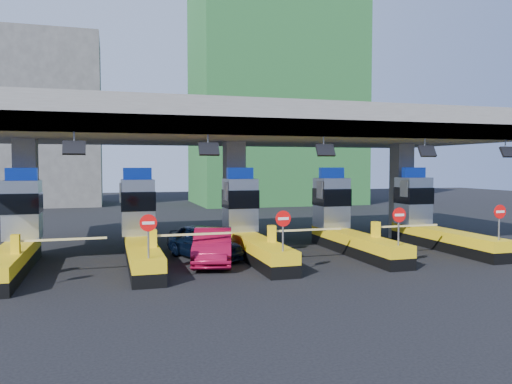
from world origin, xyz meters
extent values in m
plane|color=black|center=(0.00, 0.00, 0.00)|extent=(120.00, 120.00, 0.00)
cube|color=slate|center=(0.00, 3.00, 6.25)|extent=(28.00, 12.00, 1.50)
cube|color=#4C4C49|center=(0.00, -2.70, 5.85)|extent=(28.00, 0.60, 0.70)
cube|color=slate|center=(-10.00, 3.00, 2.75)|extent=(1.00, 1.00, 5.50)
cube|color=slate|center=(0.00, 3.00, 2.75)|extent=(1.00, 1.00, 5.50)
cube|color=slate|center=(10.00, 3.00, 2.75)|extent=(1.00, 1.00, 5.50)
cylinder|color=slate|center=(-7.50, -2.70, 5.25)|extent=(0.06, 0.06, 0.50)
cube|color=black|center=(-7.50, -2.90, 4.90)|extent=(0.80, 0.38, 0.54)
cylinder|color=slate|center=(-2.50, -2.70, 5.25)|extent=(0.06, 0.06, 0.50)
cube|color=black|center=(-2.50, -2.90, 4.90)|extent=(0.80, 0.38, 0.54)
cylinder|color=slate|center=(2.50, -2.70, 5.25)|extent=(0.06, 0.06, 0.50)
cube|color=black|center=(2.50, -2.90, 4.90)|extent=(0.80, 0.38, 0.54)
cylinder|color=slate|center=(7.50, -2.70, 5.25)|extent=(0.06, 0.06, 0.50)
cube|color=black|center=(7.50, -2.90, 4.90)|extent=(0.80, 0.38, 0.54)
cylinder|color=slate|center=(12.00, -2.70, 5.25)|extent=(0.06, 0.06, 0.50)
cube|color=black|center=(12.00, -2.90, 4.90)|extent=(0.80, 0.38, 0.54)
cube|color=black|center=(-10.00, -1.00, 0.25)|extent=(1.20, 8.00, 0.50)
cube|color=#E5B70C|center=(-10.00, -1.00, 0.75)|extent=(1.20, 8.00, 0.50)
cube|color=#9EA3A8|center=(-10.00, 1.80, 2.30)|extent=(1.50, 1.50, 2.60)
cube|color=black|center=(-10.00, 1.78, 2.60)|extent=(1.56, 1.56, 0.90)
cube|color=#0C2DBF|center=(-10.00, 1.80, 3.88)|extent=(1.30, 0.35, 0.55)
cube|color=white|center=(-10.80, 1.50, 3.00)|extent=(0.06, 0.70, 0.90)
cube|color=#E5B70C|center=(-9.65, -2.20, 1.35)|extent=(0.30, 0.35, 0.70)
cube|color=white|center=(-8.00, -2.20, 1.45)|extent=(3.20, 0.08, 0.08)
cube|color=black|center=(-5.00, -1.00, 0.25)|extent=(1.20, 8.00, 0.50)
cube|color=#E5B70C|center=(-5.00, -1.00, 0.75)|extent=(1.20, 8.00, 0.50)
cube|color=#9EA3A8|center=(-5.00, 1.80, 2.30)|extent=(1.50, 1.50, 2.60)
cube|color=black|center=(-5.00, 1.78, 2.60)|extent=(1.56, 1.56, 0.90)
cube|color=#0C2DBF|center=(-5.00, 1.80, 3.88)|extent=(1.30, 0.35, 0.55)
cube|color=white|center=(-5.80, 1.50, 3.00)|extent=(0.06, 0.70, 0.90)
cylinder|color=slate|center=(-5.00, -4.60, 1.65)|extent=(0.07, 0.07, 1.30)
cylinder|color=red|center=(-5.00, -4.63, 2.25)|extent=(0.60, 0.04, 0.60)
cube|color=white|center=(-5.00, -4.65, 2.25)|extent=(0.42, 0.02, 0.10)
cube|color=#E5B70C|center=(-4.65, -2.20, 1.35)|extent=(0.30, 0.35, 0.70)
cube|color=white|center=(-3.00, -2.20, 1.45)|extent=(3.20, 0.08, 0.08)
cube|color=black|center=(0.00, -1.00, 0.25)|extent=(1.20, 8.00, 0.50)
cube|color=#E5B70C|center=(0.00, -1.00, 0.75)|extent=(1.20, 8.00, 0.50)
cube|color=#9EA3A8|center=(0.00, 1.80, 2.30)|extent=(1.50, 1.50, 2.60)
cube|color=black|center=(0.00, 1.78, 2.60)|extent=(1.56, 1.56, 0.90)
cube|color=#0C2DBF|center=(0.00, 1.80, 3.88)|extent=(1.30, 0.35, 0.55)
cube|color=white|center=(-0.80, 1.50, 3.00)|extent=(0.06, 0.70, 0.90)
cylinder|color=slate|center=(0.00, -4.60, 1.65)|extent=(0.07, 0.07, 1.30)
cylinder|color=red|center=(0.00, -4.63, 2.25)|extent=(0.60, 0.04, 0.60)
cube|color=white|center=(0.00, -4.65, 2.25)|extent=(0.42, 0.02, 0.10)
cube|color=#E5B70C|center=(0.35, -2.20, 1.35)|extent=(0.30, 0.35, 0.70)
cube|color=white|center=(2.00, -2.20, 1.45)|extent=(3.20, 0.08, 0.08)
cube|color=black|center=(5.00, -1.00, 0.25)|extent=(1.20, 8.00, 0.50)
cube|color=#E5B70C|center=(5.00, -1.00, 0.75)|extent=(1.20, 8.00, 0.50)
cube|color=#9EA3A8|center=(5.00, 1.80, 2.30)|extent=(1.50, 1.50, 2.60)
cube|color=black|center=(5.00, 1.78, 2.60)|extent=(1.56, 1.56, 0.90)
cube|color=#0C2DBF|center=(5.00, 1.80, 3.88)|extent=(1.30, 0.35, 0.55)
cube|color=white|center=(4.20, 1.50, 3.00)|extent=(0.06, 0.70, 0.90)
cylinder|color=slate|center=(5.00, -4.60, 1.65)|extent=(0.07, 0.07, 1.30)
cylinder|color=red|center=(5.00, -4.63, 2.25)|extent=(0.60, 0.04, 0.60)
cube|color=white|center=(5.00, -4.65, 2.25)|extent=(0.42, 0.02, 0.10)
cube|color=#E5B70C|center=(5.35, -2.20, 1.35)|extent=(0.30, 0.35, 0.70)
cube|color=white|center=(7.00, -2.20, 1.45)|extent=(3.20, 0.08, 0.08)
cube|color=black|center=(10.00, -1.00, 0.25)|extent=(1.20, 8.00, 0.50)
cube|color=#E5B70C|center=(10.00, -1.00, 0.75)|extent=(1.20, 8.00, 0.50)
cube|color=#9EA3A8|center=(10.00, 1.80, 2.30)|extent=(1.50, 1.50, 2.60)
cube|color=black|center=(10.00, 1.78, 2.60)|extent=(1.56, 1.56, 0.90)
cube|color=#0C2DBF|center=(10.00, 1.80, 3.88)|extent=(1.30, 0.35, 0.55)
cube|color=white|center=(9.20, 1.50, 3.00)|extent=(0.06, 0.70, 0.90)
cylinder|color=slate|center=(10.00, -4.60, 1.65)|extent=(0.07, 0.07, 1.30)
cylinder|color=red|center=(10.00, -4.63, 2.25)|extent=(0.60, 0.04, 0.60)
cube|color=white|center=(10.00, -4.65, 2.25)|extent=(0.42, 0.02, 0.10)
cube|color=#E5B70C|center=(10.35, -2.20, 1.35)|extent=(0.30, 0.35, 0.70)
cube|color=white|center=(12.00, -2.20, 1.45)|extent=(3.20, 0.08, 0.08)
cube|color=#1E5926|center=(12.00, 32.00, 14.00)|extent=(18.00, 12.00, 28.00)
cube|color=#4C4C49|center=(-14.00, 36.00, 9.00)|extent=(14.00, 10.00, 18.00)
imported|color=black|center=(-2.18, 0.05, 0.78)|extent=(3.25, 4.93, 1.56)
imported|color=maroon|center=(-2.01, -1.22, 0.76)|extent=(2.63, 4.85, 1.52)
camera|label=1|loc=(-6.32, -22.30, 4.24)|focal=35.00mm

